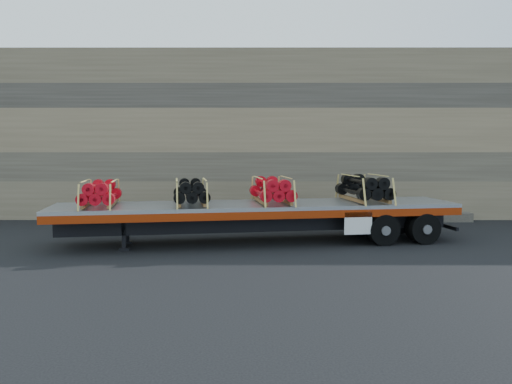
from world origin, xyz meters
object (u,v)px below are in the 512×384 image
(bundle_front, at_px, (100,194))
(bundle_rear, at_px, (364,189))
(bundle_midfront, at_px, (191,192))
(bundle_midrear, at_px, (272,191))
(trailer, at_px, (257,223))

(bundle_front, distance_m, bundle_rear, 8.23)
(bundle_midfront, height_order, bundle_rear, bundle_rear)
(bundle_midrear, distance_m, bundle_rear, 3.03)
(bundle_midrear, height_order, bundle_rear, bundle_rear)
(trailer, distance_m, bundle_midrear, 1.12)
(bundle_midfront, bearing_deg, trailer, -0.00)
(trailer, distance_m, bundle_midfront, 2.29)
(trailer, height_order, bundle_midrear, bundle_midrear)
(bundle_front, bearing_deg, bundle_midfront, 0.00)
(bundle_front, xyz_separation_m, bundle_rear, (8.13, 1.34, 0.04))
(bundle_rear, bearing_deg, trailer, -180.00)
(trailer, distance_m, bundle_rear, 3.65)
(trailer, xyz_separation_m, bundle_front, (-4.68, -0.77, 0.99))
(trailer, bearing_deg, bundle_midrear, 0.00)
(trailer, bearing_deg, bundle_rear, 0.00)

